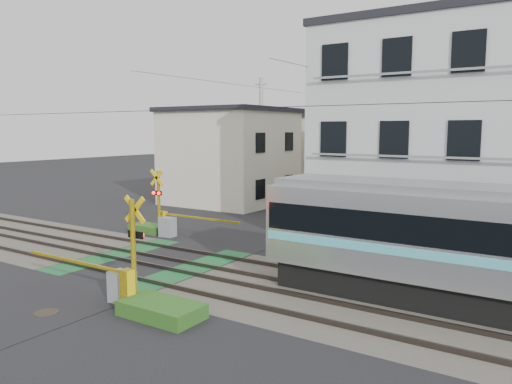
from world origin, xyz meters
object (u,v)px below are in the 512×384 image
Objects in this scene: crossing_signal_far at (167,221)px; manhole_cover at (46,313)px; pedestrian at (407,181)px; apartment_block at (453,135)px; crossing_signal_near at (122,279)px.

manhole_cover is (4.01, -8.94, -0.70)m from crossing_signal_far.
apartment_block is at bearing 120.68° from pedestrian.
manhole_cover is (-0.13, -32.26, -0.77)m from pedestrian.
apartment_block is (5.91, 13.15, 3.94)m from crossing_signal_near.
crossing_signal_far is 9.83m from manhole_cover.
apartment_block is at bearing 64.43° from manhole_cover.
crossing_signal_near is 7.41× the size of manhole_cover.
apartment_block is 6.50× the size of pedestrian.
crossing_signal_far is at bearing -152.22° from apartment_block.
apartment_block reaches higher than crossing_signal_near.
pedestrian is 2.46× the size of manhole_cover.
pedestrian is (-6.95, 17.48, -3.87)m from apartment_block.
apartment_block reaches higher than crossing_signal_far.
crossing_signal_near is at bearing 54.69° from manhole_cover.
crossing_signal_far is 23.68m from pedestrian.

